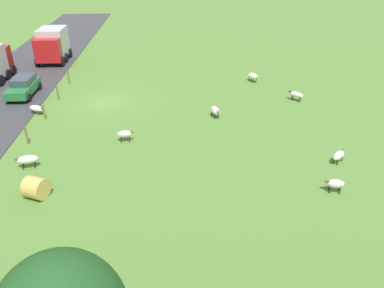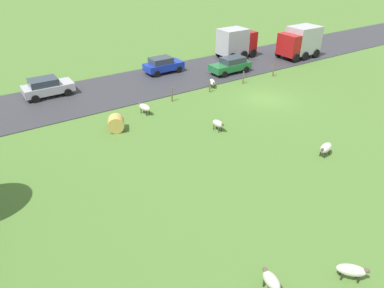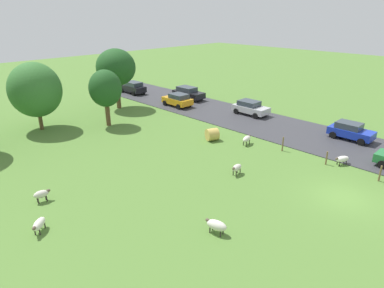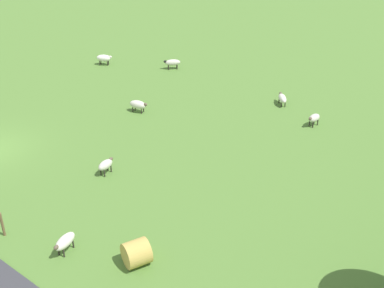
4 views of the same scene
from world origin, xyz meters
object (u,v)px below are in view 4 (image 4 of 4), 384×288
sheep_5 (104,58)px  sheep_7 (314,118)px  sheep_1 (282,98)px  sheep_3 (106,165)px  sheep_0 (138,105)px  sheep_6 (172,63)px  hay_bale_0 (137,253)px  sheep_2 (65,242)px

sheep_5 → sheep_7: (-1.08, 17.44, -0.03)m
sheep_1 → sheep_3: sheep_3 is taller
sheep_5 → sheep_7: 17.47m
sheep_0 → sheep_7: bearing=118.5°
sheep_6 → hay_bale_0: hay_bale_0 is taller
sheep_0 → sheep_3: sheep_0 is taller
sheep_2 → sheep_7: 17.21m
sheep_0 → hay_bale_0: hay_bale_0 is taller
sheep_0 → sheep_6: sheep_0 is taller
sheep_1 → sheep_7: bearing=65.6°
sheep_1 → hay_bale_0: bearing=9.0°
sheep_7 → sheep_5: bearing=-86.5°
sheep_1 → sheep_7: size_ratio=1.08×
sheep_3 → hay_bale_0: bearing=56.6°
sheep_6 → hay_bale_0: size_ratio=1.06×
sheep_0 → sheep_2: sheep_2 is taller
sheep_2 → hay_bale_0: bearing=115.3°
sheep_0 → sheep_1: size_ratio=1.16×
sheep_1 → sheep_6: size_ratio=0.95×
sheep_0 → sheep_3: bearing=29.5°
sheep_3 → sheep_6: (-13.19, -6.46, -0.02)m
hay_bale_0 → sheep_6: bearing=-144.1°
sheep_7 → sheep_0: bearing=-61.5°
sheep_3 → sheep_2: bearing=29.8°
sheep_0 → sheep_7: (-5.32, 9.81, 0.01)m
sheep_5 → hay_bale_0: bearing=49.9°
sheep_0 → sheep_7: sheep_0 is taller
sheep_3 → sheep_5: bearing=-133.3°
sheep_1 → sheep_6: (-0.23, -9.73, 0.05)m
sheep_0 → sheep_6: (-6.91, -2.90, 0.00)m
sheep_0 → sheep_2: bearing=29.7°
sheep_0 → hay_bale_0: (10.22, 9.51, 0.04)m
hay_bale_0 → sheep_7: bearing=178.9°
sheep_1 → sheep_2: (18.26, -0.23, 0.07)m
sheep_5 → sheep_3: bearing=46.7°
sheep_7 → sheep_6: bearing=-97.1°
hay_bale_0 → sheep_3: bearing=-123.4°
sheep_5 → hay_bale_0: (14.46, 17.15, 0.00)m
sheep_0 → sheep_1: 9.55m
sheep_6 → hay_bale_0: bearing=35.9°
sheep_5 → hay_bale_0: 22.43m
sheep_1 → sheep_6: 9.73m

